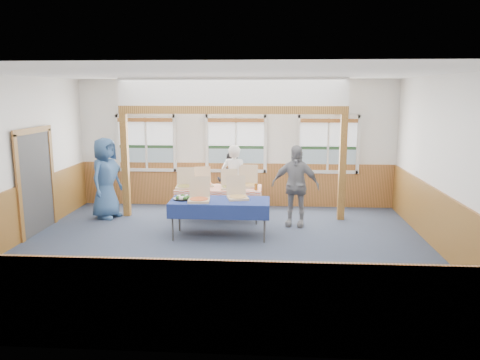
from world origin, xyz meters
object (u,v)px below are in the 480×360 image
table_right (219,190)px  man_blue (106,178)px  woman_white (234,180)px  woman_black (231,182)px  person_grey (295,186)px  table_left (220,203)px

table_right → man_blue: size_ratio=1.07×
woman_white → woman_black: 0.39m
person_grey → man_blue: bearing=-172.4°
man_blue → woman_white: bearing=-64.4°
woman_black → person_grey: bearing=147.5°
table_right → table_left: bearing=-90.0°
person_grey → woman_black: bearing=154.5°
man_blue → table_left: bearing=-97.8°
woman_white → woman_black: (-0.11, 0.36, -0.12)m
woman_black → table_left: bearing=94.5°
woman_black → man_blue: (-2.82, -0.80, 0.21)m
person_grey → table_left: bearing=-136.8°
man_blue → person_grey: bearing=-77.9°
table_left → woman_white: bearing=95.9°
woman_black → woman_white: bearing=112.9°
table_left → woman_black: 2.09m
table_right → man_blue: (-2.62, 0.05, 0.23)m
table_left → table_right: (-0.16, 1.24, -0.00)m
table_right → woman_black: 0.87m
table_right → woman_white: 0.59m
man_blue → person_grey: man_blue is taller
table_right → man_blue: bearing=171.7°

